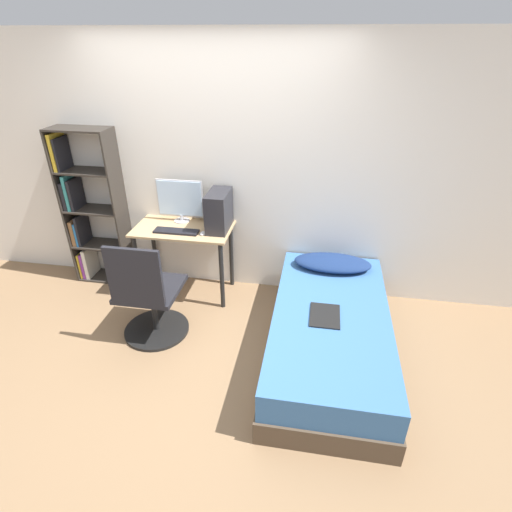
{
  "coord_description": "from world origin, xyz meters",
  "views": [
    {
      "loc": [
        1.01,
        -2.31,
        2.44
      ],
      "look_at": [
        0.5,
        0.67,
        0.75
      ],
      "focal_mm": 28.0,
      "sensor_mm": 36.0,
      "label": 1
    }
  ],
  "objects_px": {
    "bookshelf": "(87,212)",
    "pc_tower": "(219,211)",
    "office_chair": "(149,302)",
    "monitor": "(180,200)",
    "keyboard": "(176,231)",
    "bed": "(329,333)"
  },
  "relations": [
    {
      "from": "bookshelf",
      "to": "office_chair",
      "type": "bearing_deg",
      "value": -40.9
    },
    {
      "from": "bed",
      "to": "office_chair",
      "type": "bearing_deg",
      "value": -178.92
    },
    {
      "from": "bookshelf",
      "to": "bed",
      "type": "height_order",
      "value": "bookshelf"
    },
    {
      "from": "bed",
      "to": "keyboard",
      "type": "distance_m",
      "value": 1.73
    },
    {
      "from": "office_chair",
      "to": "monitor",
      "type": "bearing_deg",
      "value": 88.45
    },
    {
      "from": "office_chair",
      "to": "keyboard",
      "type": "relative_size",
      "value": 2.3
    },
    {
      "from": "monitor",
      "to": "pc_tower",
      "type": "relative_size",
      "value": 1.24
    },
    {
      "from": "pc_tower",
      "to": "bookshelf",
      "type": "bearing_deg",
      "value": 177.27
    },
    {
      "from": "bookshelf",
      "to": "bed",
      "type": "bearing_deg",
      "value": -18.05
    },
    {
      "from": "office_chair",
      "to": "keyboard",
      "type": "xyz_separation_m",
      "value": [
        0.06,
        0.65,
        0.38
      ]
    },
    {
      "from": "office_chair",
      "to": "keyboard",
      "type": "height_order",
      "value": "office_chair"
    },
    {
      "from": "office_chair",
      "to": "bed",
      "type": "distance_m",
      "value": 1.58
    },
    {
      "from": "bookshelf",
      "to": "pc_tower",
      "type": "xyz_separation_m",
      "value": [
        1.46,
        -0.07,
        0.15
      ]
    },
    {
      "from": "bookshelf",
      "to": "office_chair",
      "type": "distance_m",
      "value": 1.39
    },
    {
      "from": "office_chair",
      "to": "monitor",
      "type": "xyz_separation_m",
      "value": [
        0.02,
        0.91,
        0.6
      ]
    },
    {
      "from": "office_chair",
      "to": "bed",
      "type": "xyz_separation_m",
      "value": [
        1.58,
        0.03,
        -0.16
      ]
    },
    {
      "from": "keyboard",
      "to": "monitor",
      "type": "bearing_deg",
      "value": 97.04
    },
    {
      "from": "office_chair",
      "to": "bookshelf",
      "type": "bearing_deg",
      "value": 139.1
    },
    {
      "from": "office_chair",
      "to": "bed",
      "type": "bearing_deg",
      "value": 1.08
    },
    {
      "from": "bookshelf",
      "to": "pc_tower",
      "type": "relative_size",
      "value": 4.34
    },
    {
      "from": "bookshelf",
      "to": "office_chair",
      "type": "xyz_separation_m",
      "value": [
        1.01,
        -0.87,
        -0.41
      ]
    },
    {
      "from": "bookshelf",
      "to": "keyboard",
      "type": "bearing_deg",
      "value": -11.87
    }
  ]
}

